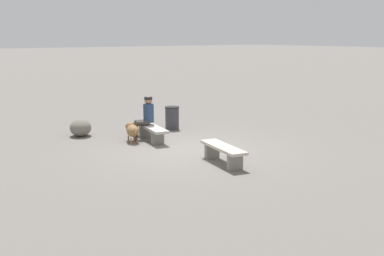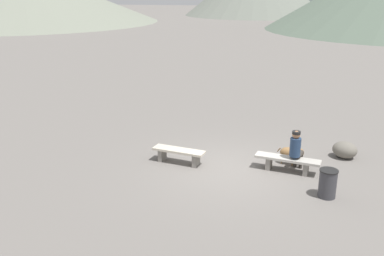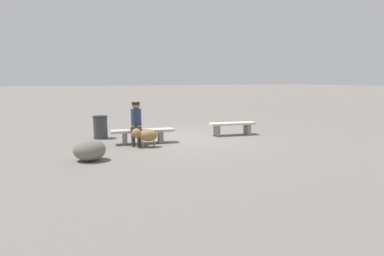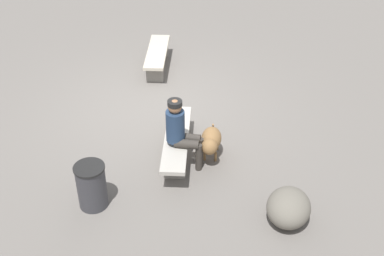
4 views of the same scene
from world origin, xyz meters
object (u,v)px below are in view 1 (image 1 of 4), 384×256
Objects in this scene: bench_right at (151,130)px; dog at (132,130)px; bench_left at (223,151)px; trash_bin at (172,118)px; seated_person at (146,115)px; boulder at (81,128)px.

bench_right is 0.59m from dog.
bench_left reaches higher than bench_right.
seated_person is at bearing 117.94° from trash_bin.
bench_right is 2.29m from boulder.
seated_person is at bearing 12.57° from bench_left.
seated_person reaches higher than bench_right.
bench_left is 5.23m from boulder.
trash_bin reaches higher than boulder.
dog reaches higher than bench_right.
bench_right is at bearing 124.82° from trash_bin.
boulder is (1.78, 1.44, -0.05)m from bench_right.
seated_person is (0.21, 0.04, 0.42)m from bench_right.
seated_person is 0.66m from dog.
trash_bin is (0.78, -1.47, -0.36)m from seated_person.
boulder reaches higher than bench_left.
trash_bin reaches higher than dog.
trash_bin is 0.98× the size of boulder.
dog is at bearing 113.83° from trash_bin.
seated_person reaches higher than trash_bin.
seated_person is 1.59× the size of dog.
dog is 1.07× the size of trash_bin.
seated_person is 1.70m from trash_bin.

